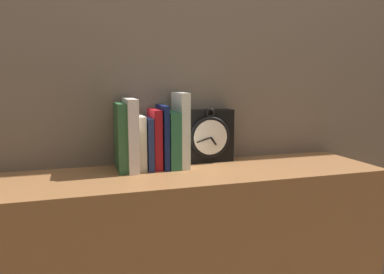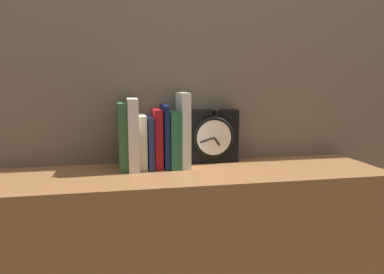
{
  "view_description": "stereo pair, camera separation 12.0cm",
  "coord_description": "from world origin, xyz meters",
  "px_view_note": "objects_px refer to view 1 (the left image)",
  "views": [
    {
      "loc": [
        -0.35,
        -1.13,
        1.03
      ],
      "look_at": [
        0.0,
        0.0,
        0.85
      ],
      "focal_mm": 35.0,
      "sensor_mm": 36.0,
      "label": 1
    },
    {
      "loc": [
        -0.24,
        -1.16,
        1.03
      ],
      "look_at": [
        0.0,
        0.0,
        0.85
      ],
      "focal_mm": 35.0,
      "sensor_mm": 36.0,
      "label": 2
    }
  ],
  "objects_px": {
    "book_slot5_navy": "(163,136)",
    "book_slot1_white": "(131,135)",
    "book_slot3_navy": "(148,143)",
    "book_slot6_green": "(171,139)",
    "clock": "(207,136)",
    "book_slot2_cream": "(139,142)",
    "book_slot7_white": "(181,130)",
    "book_slot0_green": "(121,137)",
    "book_slot4_red": "(155,139)"
  },
  "relations": [
    {
      "from": "book_slot2_cream",
      "to": "book_slot7_white",
      "type": "relative_size",
      "value": 0.71
    },
    {
      "from": "book_slot5_navy",
      "to": "book_slot1_white",
      "type": "bearing_deg",
      "value": -176.42
    },
    {
      "from": "book_slot4_red",
      "to": "book_slot7_white",
      "type": "distance_m",
      "value": 0.09
    },
    {
      "from": "book_slot0_green",
      "to": "book_slot6_green",
      "type": "xyz_separation_m",
      "value": [
        0.17,
        0.0,
        -0.02
      ]
    },
    {
      "from": "clock",
      "to": "book_slot2_cream",
      "type": "bearing_deg",
      "value": -172.86
    },
    {
      "from": "book_slot7_white",
      "to": "book_slot3_navy",
      "type": "bearing_deg",
      "value": 179.57
    },
    {
      "from": "book_slot2_cream",
      "to": "book_slot3_navy",
      "type": "bearing_deg",
      "value": -9.45
    },
    {
      "from": "clock",
      "to": "book_slot5_navy",
      "type": "relative_size",
      "value": 0.93
    },
    {
      "from": "book_slot2_cream",
      "to": "book_slot1_white",
      "type": "bearing_deg",
      "value": -158.87
    },
    {
      "from": "book_slot1_white",
      "to": "book_slot0_green",
      "type": "bearing_deg",
      "value": 170.13
    },
    {
      "from": "book_slot3_navy",
      "to": "book_slot6_green",
      "type": "bearing_deg",
      "value": -1.02
    },
    {
      "from": "book_slot4_red",
      "to": "book_slot0_green",
      "type": "bearing_deg",
      "value": -176.93
    },
    {
      "from": "book_slot3_navy",
      "to": "book_slot5_navy",
      "type": "relative_size",
      "value": 0.82
    },
    {
      "from": "book_slot6_green",
      "to": "book_slot2_cream",
      "type": "bearing_deg",
      "value": 176.87
    },
    {
      "from": "book_slot5_navy",
      "to": "clock",
      "type": "bearing_deg",
      "value": 11.89
    },
    {
      "from": "book_slot0_green",
      "to": "book_slot5_navy",
      "type": "height_order",
      "value": "book_slot0_green"
    },
    {
      "from": "book_slot3_navy",
      "to": "book_slot4_red",
      "type": "bearing_deg",
      "value": 9.64
    },
    {
      "from": "book_slot4_red",
      "to": "book_slot5_navy",
      "type": "relative_size",
      "value": 0.94
    },
    {
      "from": "book_slot0_green",
      "to": "book_slot7_white",
      "type": "bearing_deg",
      "value": 0.27
    },
    {
      "from": "book_slot0_green",
      "to": "book_slot1_white",
      "type": "height_order",
      "value": "book_slot1_white"
    },
    {
      "from": "clock",
      "to": "book_slot0_green",
      "type": "distance_m",
      "value": 0.32
    },
    {
      "from": "book_slot1_white",
      "to": "book_slot6_green",
      "type": "xyz_separation_m",
      "value": [
        0.14,
        0.01,
        -0.02
      ]
    },
    {
      "from": "clock",
      "to": "book_slot0_green",
      "type": "xyz_separation_m",
      "value": [
        -0.31,
        -0.04,
        0.02
      ]
    },
    {
      "from": "book_slot1_white",
      "to": "book_slot5_navy",
      "type": "height_order",
      "value": "book_slot1_white"
    },
    {
      "from": "book_slot4_red",
      "to": "book_slot6_green",
      "type": "relative_size",
      "value": 1.05
    },
    {
      "from": "book_slot5_navy",
      "to": "book_slot0_green",
      "type": "bearing_deg",
      "value": -179.49
    },
    {
      "from": "book_slot7_white",
      "to": "book_slot0_green",
      "type": "bearing_deg",
      "value": -179.73
    },
    {
      "from": "book_slot4_red",
      "to": "clock",
      "type": "bearing_deg",
      "value": 9.02
    },
    {
      "from": "book_slot3_navy",
      "to": "book_slot5_navy",
      "type": "bearing_deg",
      "value": -0.63
    },
    {
      "from": "book_slot1_white",
      "to": "book_slot3_navy",
      "type": "xyz_separation_m",
      "value": [
        0.06,
        0.01,
        -0.03
      ]
    },
    {
      "from": "clock",
      "to": "book_slot5_navy",
      "type": "xyz_separation_m",
      "value": [
        -0.17,
        -0.04,
        0.01
      ]
    },
    {
      "from": "book_slot3_navy",
      "to": "book_slot7_white",
      "type": "bearing_deg",
      "value": -0.43
    },
    {
      "from": "book_slot0_green",
      "to": "book_slot3_navy",
      "type": "bearing_deg",
      "value": 1.17
    },
    {
      "from": "book_slot1_white",
      "to": "book_slot6_green",
      "type": "relative_size",
      "value": 1.24
    },
    {
      "from": "book_slot2_cream",
      "to": "book_slot5_navy",
      "type": "distance_m",
      "value": 0.08
    },
    {
      "from": "book_slot1_white",
      "to": "book_slot2_cream",
      "type": "bearing_deg",
      "value": 21.13
    },
    {
      "from": "book_slot4_red",
      "to": "book_slot6_green",
      "type": "distance_m",
      "value": 0.06
    },
    {
      "from": "book_slot2_cream",
      "to": "book_slot4_red",
      "type": "distance_m",
      "value": 0.05
    },
    {
      "from": "book_slot3_navy",
      "to": "book_slot2_cream",
      "type": "bearing_deg",
      "value": 170.55
    },
    {
      "from": "clock",
      "to": "book_slot1_white",
      "type": "bearing_deg",
      "value": -171.27
    },
    {
      "from": "book_slot2_cream",
      "to": "clock",
      "type": "bearing_deg",
      "value": 7.14
    },
    {
      "from": "book_slot1_white",
      "to": "book_slot4_red",
      "type": "bearing_deg",
      "value": 8.04
    },
    {
      "from": "book_slot6_green",
      "to": "book_slot7_white",
      "type": "relative_size",
      "value": 0.75
    },
    {
      "from": "book_slot3_navy",
      "to": "clock",
      "type": "bearing_deg",
      "value": 9.09
    },
    {
      "from": "book_slot3_navy",
      "to": "book_slot7_white",
      "type": "relative_size",
      "value": 0.68
    },
    {
      "from": "clock",
      "to": "book_slot7_white",
      "type": "bearing_deg",
      "value": -161.6
    },
    {
      "from": "book_slot2_cream",
      "to": "book_slot5_navy",
      "type": "height_order",
      "value": "book_slot5_navy"
    },
    {
      "from": "book_slot0_green",
      "to": "book_slot7_white",
      "type": "height_order",
      "value": "book_slot7_white"
    },
    {
      "from": "book_slot5_navy",
      "to": "book_slot7_white",
      "type": "height_order",
      "value": "book_slot7_white"
    },
    {
      "from": "book_slot1_white",
      "to": "book_slot5_navy",
      "type": "distance_m",
      "value": 0.11
    }
  ]
}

